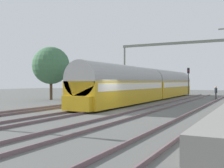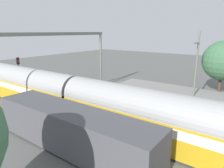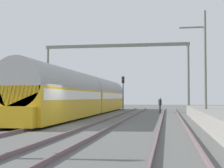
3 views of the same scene
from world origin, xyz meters
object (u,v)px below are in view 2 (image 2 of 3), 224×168
at_px(freight_car, 72,129).
at_px(catenary_gantry, 54,50).
at_px(passenger_train, 75,97).
at_px(person_crossing, 88,84).
at_px(railway_signal_far, 19,69).

distance_m(freight_car, catenary_gantry, 11.81).
distance_m(passenger_train, freight_car, 5.66).
xyz_separation_m(freight_car, person_crossing, (11.17, 8.87, -0.44)).
relative_size(passenger_train, catenary_gantry, 1.97).
bearing_deg(catenary_gantry, passenger_train, -111.58).
distance_m(person_crossing, railway_signal_far, 9.49).
bearing_deg(freight_car, railway_signal_far, 70.09).
relative_size(freight_car, catenary_gantry, 0.78).
bearing_deg(person_crossing, passenger_train, 101.89).
height_order(person_crossing, railway_signal_far, railway_signal_far).
distance_m(freight_car, railway_signal_far, 17.72).
bearing_deg(passenger_train, person_crossing, 35.21).
relative_size(passenger_train, freight_car, 2.53).
xyz_separation_m(passenger_train, freight_car, (-4.10, -3.88, -0.50)).
height_order(freight_car, person_crossing, freight_car).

